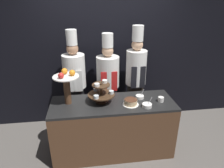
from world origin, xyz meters
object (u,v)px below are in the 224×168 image
object	(u,v)px
serving_bowl_far	(140,97)
chef_center_right	(136,75)
cake_round	(131,102)
cup_white	(161,99)
serving_bowl_near	(147,105)
tiered_stand	(101,92)
fruit_pedestal	(67,83)
chef_left	(75,80)
chef_center_left	(108,80)

from	to	relation	value
serving_bowl_far	chef_center_right	size ratio (longest dim) A/B	0.08
cake_round	chef_center_right	bearing A→B (deg)	71.17
cup_white	serving_bowl_near	distance (m)	0.28
tiered_stand	chef_center_right	size ratio (longest dim) A/B	0.21
fruit_pedestal	cup_white	size ratio (longest dim) A/B	6.01
fruit_pedestal	serving_bowl_near	bearing A→B (deg)	-13.45
chef_left	cake_round	bearing A→B (deg)	-42.38
chef_left	serving_bowl_near	bearing A→B (deg)	-39.06
chef_center_left	chef_center_right	world-z (taller)	chef_center_right
tiered_stand	chef_center_left	bearing A→B (deg)	74.73
fruit_pedestal	cup_white	distance (m)	1.37
cup_white	chef_left	size ratio (longest dim) A/B	0.05
fruit_pedestal	cake_round	world-z (taller)	fruit_pedestal
fruit_pedestal	chef_left	size ratio (longest dim) A/B	0.28
tiered_stand	chef_center_right	xyz separation A→B (m)	(0.65, 0.59, 0.01)
cake_round	serving_bowl_far	bearing A→B (deg)	44.20
serving_bowl_far	fruit_pedestal	bearing A→B (deg)	-179.65
serving_bowl_near	chef_center_right	world-z (taller)	chef_center_right
cup_white	chef_left	world-z (taller)	chef_left
cup_white	chef_center_right	bearing A→B (deg)	106.70
serving_bowl_near	chef_center_right	xyz separation A→B (m)	(0.04, 0.82, 0.14)
serving_bowl_near	chef_left	size ratio (longest dim) A/B	0.08
tiered_stand	fruit_pedestal	size ratio (longest dim) A/B	0.77
tiered_stand	serving_bowl_far	bearing A→B (deg)	3.69
cake_round	serving_bowl_far	distance (m)	0.25
serving_bowl_far	serving_bowl_near	bearing A→B (deg)	-83.05
serving_bowl_near	serving_bowl_far	size ratio (longest dim) A/B	1.02
cup_white	serving_bowl_far	xyz separation A→B (m)	(-0.28, 0.14, -0.01)
chef_left	chef_center_left	size ratio (longest dim) A/B	1.04
serving_bowl_far	chef_center_right	bearing A→B (deg)	82.95
tiered_stand	cup_white	world-z (taller)	tiered_stand
chef_center_right	cake_round	bearing A→B (deg)	-108.83
serving_bowl_near	cup_white	bearing A→B (deg)	26.98
fruit_pedestal	serving_bowl_near	xyz separation A→B (m)	(1.09, -0.26, -0.29)
chef_center_left	chef_center_right	bearing A→B (deg)	-0.00
cup_white	chef_center_right	world-z (taller)	chef_center_right
fruit_pedestal	cake_round	distance (m)	0.94
cake_round	serving_bowl_near	bearing A→B (deg)	-23.38
tiered_stand	fruit_pedestal	world-z (taller)	fruit_pedestal
serving_bowl_near	serving_bowl_far	xyz separation A→B (m)	(-0.03, 0.27, -0.00)
tiered_stand	chef_center_left	size ratio (longest dim) A/B	0.22
tiered_stand	serving_bowl_far	distance (m)	0.60
fruit_pedestal	chef_center_right	distance (m)	1.27
cake_round	chef_center_right	xyz separation A→B (m)	(0.25, 0.73, 0.12)
cup_white	chef_center_right	xyz separation A→B (m)	(-0.21, 0.70, 0.13)
chef_left	chef_center_right	world-z (taller)	chef_center_right
chef_left	fruit_pedestal	bearing A→B (deg)	-97.97
tiered_stand	serving_bowl_near	world-z (taller)	tiered_stand
chef_center_right	chef_center_left	bearing A→B (deg)	180.00
tiered_stand	cake_round	distance (m)	0.44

